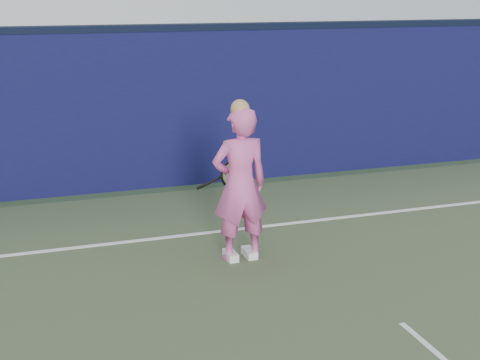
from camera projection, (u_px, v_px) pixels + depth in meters
name	position (u px, v px, depth m)	size (l,w,h in m)	color
backstop_wall	(232.00, 106.00, 11.16)	(24.00, 0.40, 2.50)	#0D0D3A
wall_cap	(231.00, 26.00, 10.80)	(24.00, 0.42, 0.10)	black
player	(240.00, 184.00, 7.82)	(0.69, 0.46, 1.93)	#E057A3
racket	(228.00, 175.00, 8.25)	(0.61, 0.20, 0.33)	black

